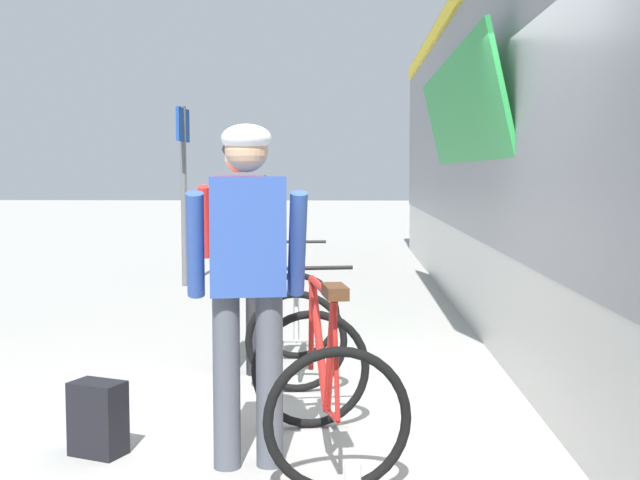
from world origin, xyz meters
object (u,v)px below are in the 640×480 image
Objects in this scene: cyclist_far_in_red at (240,235)px; water_bottle_by_the_backpack at (80,429)px; bicycle_near_red at (323,384)px; backpack_on_platform at (98,418)px; platform_sign_post at (183,165)px; cyclist_near_in_blue at (247,264)px; bicycle_far_silver at (296,321)px.

cyclist_far_in_red is 2.03m from water_bottle_by_the_backpack.
bicycle_near_red is 1.23m from backpack_on_platform.
water_bottle_by_the_backpack is 6.67m from platform_sign_post.
platform_sign_post is (-0.86, 6.58, 1.42)m from backpack_on_platform.
backpack_on_platform is at bearing -42.07° from water_bottle_by_the_backpack.
platform_sign_post reaches higher than water_bottle_by_the_backpack.
bicycle_near_red is 2.94× the size of backpack_on_platform.
cyclist_far_in_red reaches higher than water_bottle_by_the_backpack.
cyclist_far_in_red is 2.05m from backpack_on_platform.
bicycle_near_red is 7.01m from platform_sign_post.
cyclist_near_in_blue is at bearing -81.26° from cyclist_far_in_red.
cyclist_near_in_blue is at bearing -93.55° from bicycle_far_silver.
bicycle_far_silver is (0.12, 1.95, -0.65)m from cyclist_near_in_blue.
water_bottle_by_the_backpack is at bearing -123.24° from bicycle_far_silver.
backpack_on_platform is (-1.21, 0.00, -0.20)m from bicycle_near_red.
backpack_on_platform is at bearing 170.13° from cyclist_near_in_blue.
backpack_on_platform reaches higher than water_bottle_by_the_backpack.
cyclist_near_in_blue is 0.77m from bicycle_near_red.
water_bottle_by_the_backpack is (-1.10, -1.68, -0.30)m from bicycle_far_silver.
water_bottle_by_the_backpack is (-0.98, 0.28, -0.96)m from cyclist_near_in_blue.
cyclist_near_in_blue is 2.06m from bicycle_far_silver.
platform_sign_post is at bearing 110.80° from bicycle_far_silver.
water_bottle_by_the_backpack is at bearing -83.69° from platform_sign_post.
cyclist_far_in_red is at bearing -177.45° from bicycle_far_silver.
platform_sign_post is (-0.71, 6.45, 1.52)m from water_bottle_by_the_backpack.
cyclist_near_in_blue is 1.58× the size of bicycle_far_silver.
cyclist_near_in_blue is 1.00× the size of cyclist_far_in_red.
water_bottle_by_the_backpack is at bearing -112.31° from cyclist_far_in_red.
bicycle_near_red is at bearing 20.75° from cyclist_near_in_blue.
cyclist_far_in_red reaches higher than bicycle_near_red.
platform_sign_post is at bearing 96.31° from water_bottle_by_the_backpack.
platform_sign_post is (-2.07, 6.58, 1.22)m from bicycle_near_red.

